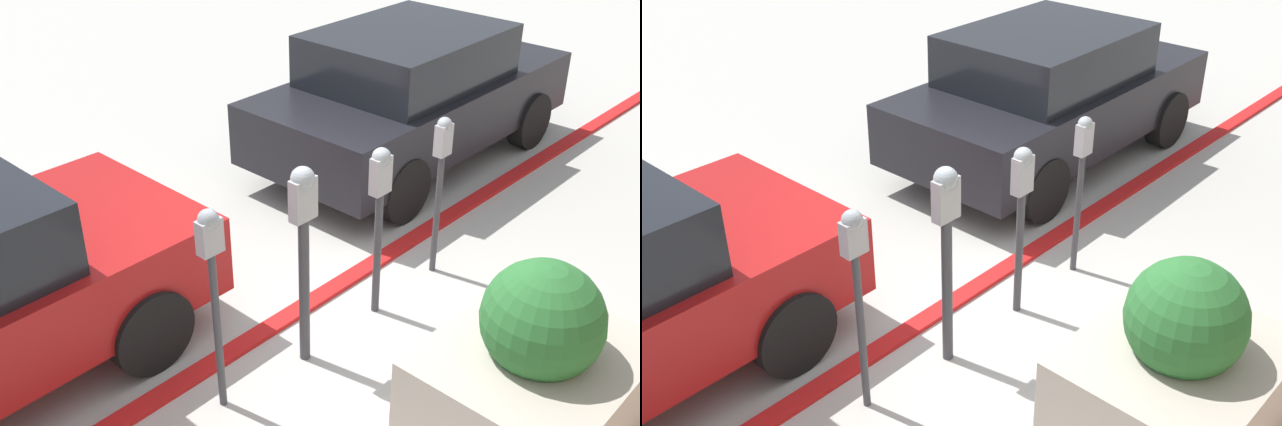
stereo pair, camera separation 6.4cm
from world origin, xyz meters
The scene contains 8 objects.
ground_plane centered at (0.00, 0.00, 0.00)m, with size 40.00×40.00×0.00m, color #ADAAA3.
curb_strip centered at (0.00, 0.08, 0.02)m, with size 19.00×0.16×0.04m.
parking_meter_nearest centered at (-1.18, -0.28, 1.12)m, with size 0.16×0.14×1.55m.
parking_meter_second centered at (-0.43, -0.35, 1.08)m, with size 0.20×0.17×1.59m.
parking_meter_middle centered at (0.38, -0.36, 1.03)m, with size 0.17×0.15×1.46m.
parking_meter_fourth centered at (1.19, -0.35, 1.03)m, with size 0.14×0.12×1.46m.
planter_box centered at (0.09, -1.90, 0.48)m, with size 1.43×1.19×1.26m.
parked_car_middle centered at (2.89, 1.23, 0.80)m, with size 3.97×1.83×1.54m.
Camera 1 is at (-3.55, -3.44, 3.72)m, focal length 42.00 mm.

